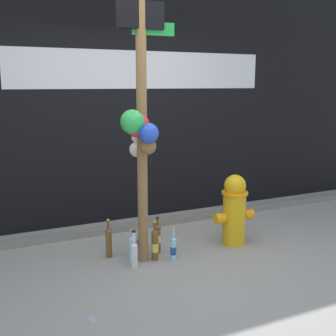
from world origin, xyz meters
The scene contains 14 objects.
ground_plane centered at (0.00, 0.00, 0.00)m, with size 14.00×14.00×0.00m, color gray.
building_wall centered at (0.00, 1.84, 1.66)m, with size 10.00×0.21×3.32m.
curb_strip centered at (0.00, 1.30, 0.04)m, with size 8.00×0.12×0.08m, color slate.
memorial_post centered at (-0.22, 0.32, 1.49)m, with size 0.58×0.50×2.61m.
fire_hydrant centered at (0.90, 0.38, 0.40)m, with size 0.48×0.29×0.79m.
bottle_0 centered at (0.02, 0.50, 0.16)m, with size 0.07×0.07×0.39m.
bottle_1 centered at (-0.08, 0.34, 0.16)m, with size 0.07×0.07×0.41m.
bottle_2 centered at (-0.16, 0.50, 0.16)m, with size 0.08×0.08×0.38m.
bottle_3 centered at (-0.48, 0.59, 0.17)m, with size 0.06×0.06×0.41m.
bottle_4 centered at (-0.29, 0.42, 0.14)m, with size 0.08×0.08×0.33m.
bottle_5 centered at (-0.12, 0.66, 0.12)m, with size 0.07×0.07×0.32m.
bottle_6 centered at (0.10, 0.27, 0.12)m, with size 0.06×0.06×0.35m.
bottle_7 centered at (-0.33, 0.26, 0.15)m, with size 0.07×0.07×0.37m.
litter_2 centered at (-0.96, -0.51, 0.00)m, with size 0.11×0.06×0.01m, color #8C99B2.
Camera 1 is at (-1.69, -3.43, 1.76)m, focal length 45.77 mm.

